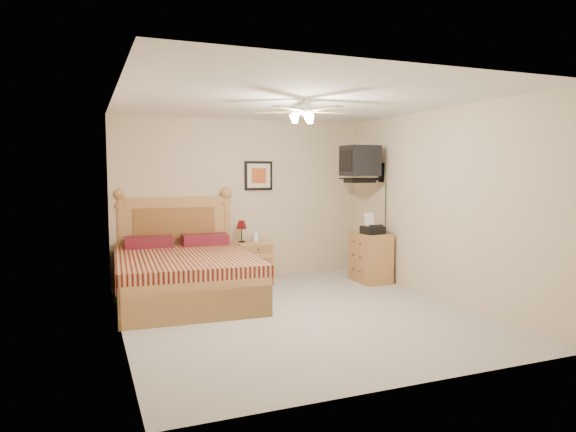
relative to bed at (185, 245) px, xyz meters
name	(u,v)px	position (x,y,z in m)	size (l,w,h in m)	color
floor	(297,313)	(1.12, -1.12, -0.73)	(4.50, 4.50, 0.00)	#A7A197
ceiling	(297,101)	(1.12, -1.12, 1.77)	(4.00, 4.50, 0.04)	white
wall_back	(242,199)	(1.12, 1.13, 0.52)	(4.00, 0.04, 2.50)	beige
wall_front	(410,229)	(1.12, -3.37, 0.52)	(4.00, 0.04, 2.50)	beige
wall_left	(118,214)	(-0.88, -1.12, 0.52)	(0.04, 4.50, 2.50)	beige
wall_right	(437,205)	(3.12, -1.12, 0.52)	(0.04, 4.50, 2.50)	beige
bed	(185,245)	(0.00, 0.00, 0.00)	(1.71, 2.24, 1.45)	tan
nightstand	(253,261)	(1.22, 0.88, -0.43)	(0.55, 0.41, 0.60)	tan
table_lamp	(242,231)	(1.04, 0.90, 0.04)	(0.18, 0.18, 0.34)	#60080B
lotion_bottle	(256,235)	(1.27, 0.91, -0.02)	(0.08, 0.08, 0.21)	white
framed_picture	(258,176)	(1.39, 1.11, 0.89)	(0.46, 0.04, 0.46)	black
dresser	(370,257)	(2.85, 0.09, -0.35)	(0.44, 0.63, 0.75)	#9F7840
fax_machine	(373,224)	(2.84, 0.01, 0.18)	(0.29, 0.31, 0.31)	black
magazine_lower	(364,231)	(2.85, 0.29, 0.03)	(0.19, 0.26, 0.02)	#BFB095
magazine_upper	(366,229)	(2.88, 0.29, 0.06)	(0.21, 0.29, 0.02)	gray
wall_tv	(368,163)	(2.87, 0.22, 1.08)	(0.56, 0.46, 0.58)	black
ceiling_fan	(304,111)	(1.12, -1.32, 1.63)	(1.14, 1.14, 0.28)	silver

